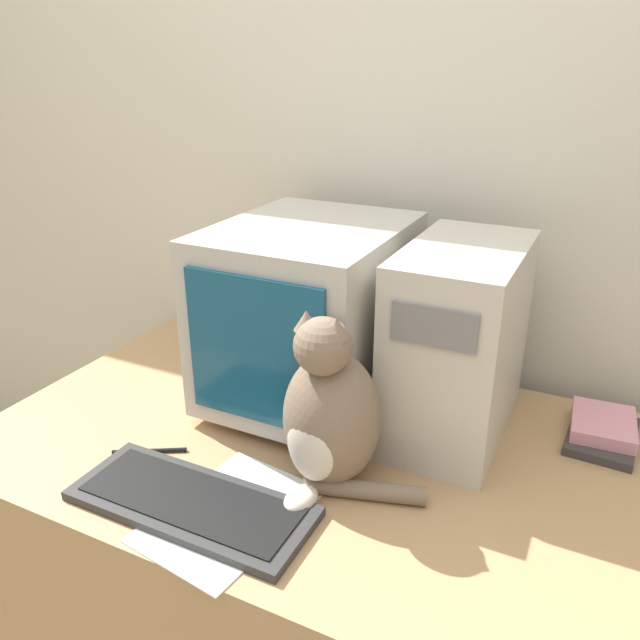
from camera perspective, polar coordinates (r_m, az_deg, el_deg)
The scene contains 9 objects.
wall_back at distance 1.54m, azimuth 7.95°, elevation 13.63°, with size 7.00×0.05×2.50m.
desk at distance 1.55m, azimuth -0.15°, elevation -22.83°, with size 1.37×0.83×0.77m.
crt_monitor at distance 1.36m, azimuth -0.96°, elevation 0.59°, with size 0.37×0.46×0.41m.
computer_tower at distance 1.29m, azimuth 12.50°, elevation -1.98°, with size 0.22×0.39×0.40m.
keyboard at distance 1.16m, azimuth -11.68°, elevation -16.06°, with size 0.44×0.17×0.02m.
cat at distance 1.12m, azimuth 0.91°, elevation -8.71°, with size 0.28×0.24×0.34m.
book_stack at distance 1.42m, azimuth 24.43°, elevation -9.14°, with size 0.14×0.20×0.05m.
pen at distance 1.31m, azimuth -15.32°, elevation -11.47°, with size 0.13×0.08×0.01m.
paper_sheet at distance 1.14m, azimuth -8.30°, elevation -17.17°, with size 0.25×0.32×0.00m.
Camera 1 is at (0.48, -0.56, 1.50)m, focal length 35.00 mm.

